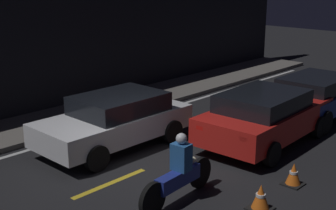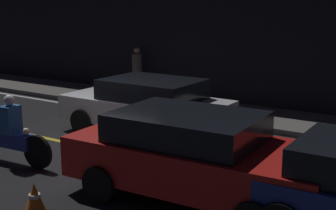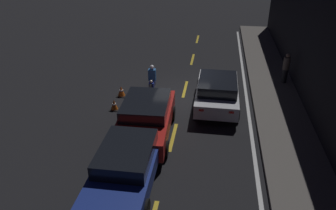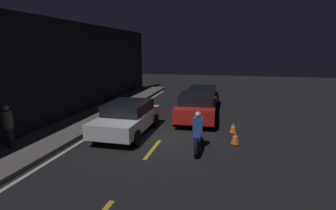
{
  "view_description": "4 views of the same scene",
  "coord_description": "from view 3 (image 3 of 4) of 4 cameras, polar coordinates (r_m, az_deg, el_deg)",
  "views": [
    {
      "loc": [
        -6.91,
        -7.28,
        4.45
      ],
      "look_at": [
        1.45,
        0.57,
        1.15
      ],
      "focal_mm": 50.0,
      "sensor_mm": 36.0,
      "label": 1
    },
    {
      "loc": [
        7.04,
        -7.4,
        3.18
      ],
      "look_at": [
        1.87,
        0.51,
        1.1
      ],
      "focal_mm": 50.0,
      "sensor_mm": 36.0,
      "label": 2
    },
    {
      "loc": [
        14.16,
        1.42,
        7.07
      ],
      "look_at": [
        2.65,
        -0.33,
        0.95
      ],
      "focal_mm": 35.0,
      "sensor_mm": 36.0,
      "label": 3
    },
    {
      "loc": [
        -9.83,
        -2.69,
        3.66
      ],
      "look_at": [
        3.32,
        0.44,
        0.77
      ],
      "focal_mm": 28.0,
      "sensor_mm": 36.0,
      "label": 4
    }
  ],
  "objects": [
    {
      "name": "ground_plane",
      "position": [
        15.89,
        2.61,
        1.29
      ],
      "size": [
        56.0,
        56.0,
        0.0
      ],
      "primitive_type": "plane",
      "color": "black"
    },
    {
      "name": "raised_curb",
      "position": [
        16.08,
        18.46,
        0.4
      ],
      "size": [
        28.0,
        2.23,
        0.14
      ],
      "color": "#605B56",
      "rests_on": "ground"
    },
    {
      "name": "building_front",
      "position": [
        15.46,
        24.48,
        8.29
      ],
      "size": [
        28.0,
        0.3,
        5.12
      ],
      "color": "black",
      "rests_on": "ground"
    },
    {
      "name": "lane_dash_a",
      "position": [
        25.21,
        5.17,
        11.36
      ],
      "size": [
        2.0,
        0.14,
        0.01
      ],
      "color": "gold",
      "rests_on": "ground"
    },
    {
      "name": "lane_dash_b",
      "position": [
        20.94,
        4.29,
        7.94
      ],
      "size": [
        2.0,
        0.14,
        0.01
      ],
      "color": "gold",
      "rests_on": "ground"
    },
    {
      "name": "lane_dash_c",
      "position": [
        16.79,
        2.99,
        2.81
      ],
      "size": [
        2.0,
        0.14,
        0.01
      ],
      "color": "gold",
      "rests_on": "ground"
    },
    {
      "name": "lane_dash_d",
      "position": [
        12.87,
        0.89,
        -5.58
      ],
      "size": [
        2.0,
        0.14,
        0.01
      ],
      "color": "gold",
      "rests_on": "ground"
    },
    {
      "name": "lane_solid_kerb",
      "position": [
        15.91,
        13.61,
        0.53
      ],
      "size": [
        25.2,
        0.14,
        0.01
      ],
      "color": "silver",
      "rests_on": "ground"
    },
    {
      "name": "sedan_white",
      "position": [
        15.01,
        8.58,
        2.48
      ],
      "size": [
        4.11,
        1.99,
        1.38
      ],
      "rotation": [
        0.0,
        0.0,
        3.14
      ],
      "color": "silver",
      "rests_on": "ground"
    },
    {
      "name": "taxi_red",
      "position": [
        12.68,
        -3.88,
        -2.15
      ],
      "size": [
        4.31,
        2.16,
        1.43
      ],
      "rotation": [
        0.0,
        0.0,
        0.04
      ],
      "color": "red",
      "rests_on": "ground"
    },
    {
      "name": "sedan_blue",
      "position": [
        10.28,
        -7.37,
        -10.5
      ],
      "size": [
        4.15,
        1.94,
        1.36
      ],
      "rotation": [
        0.0,
        0.0,
        0.01
      ],
      "color": "navy",
      "rests_on": "ground"
    },
    {
      "name": "motorcycle",
      "position": [
        16.38,
        -2.72,
        4.35
      ],
      "size": [
        2.23,
        0.38,
        1.41
      ],
      "rotation": [
        0.0,
        0.0,
        0.08
      ],
      "color": "black",
      "rests_on": "ground"
    },
    {
      "name": "traffic_cone_near",
      "position": [
        16.1,
        -8.14,
        2.38
      ],
      "size": [
        0.45,
        0.45,
        0.51
      ],
      "color": "black",
      "rests_on": "ground"
    },
    {
      "name": "traffic_cone_mid",
      "position": [
        14.88,
        -9.35,
        0.02
      ],
      "size": [
        0.42,
        0.42,
        0.49
      ],
      "color": "black",
      "rests_on": "ground"
    },
    {
      "name": "pedestrian",
      "position": [
        17.96,
        19.83,
        6.09
      ],
      "size": [
        0.34,
        0.34,
        1.57
      ],
      "color": "black",
      "rests_on": "raised_curb"
    }
  ]
}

